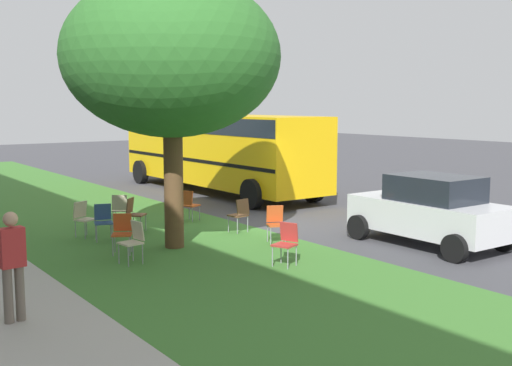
{
  "coord_description": "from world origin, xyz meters",
  "views": [
    {
      "loc": [
        -13.52,
        9.84,
        3.27
      ],
      "look_at": [
        -1.27,
        1.03,
        1.38
      ],
      "focal_mm": 44.14,
      "sensor_mm": 36.0,
      "label": 1
    }
  ],
  "objects_px": {
    "chair_6": "(134,212)",
    "school_bus": "(217,145)",
    "chair_7": "(189,203)",
    "chair_5": "(120,208)",
    "chair_3": "(240,213)",
    "pedestrian_0": "(12,262)",
    "chair_0": "(122,230)",
    "chair_4": "(286,241)",
    "chair_2": "(103,219)",
    "street_tree": "(172,57)",
    "chair_1": "(276,221)",
    "chair_9": "(133,239)",
    "chair_8": "(83,216)",
    "parked_car": "(430,210)"
  },
  "relations": [
    {
      "from": "chair_0",
      "to": "chair_5",
      "type": "bearing_deg",
      "value": -22.87
    },
    {
      "from": "parked_car",
      "to": "chair_2",
      "type": "bearing_deg",
      "value": 50.22
    },
    {
      "from": "chair_2",
      "to": "chair_5",
      "type": "distance_m",
      "value": 1.66
    },
    {
      "from": "chair_0",
      "to": "chair_8",
      "type": "bearing_deg",
      "value": 1.57
    },
    {
      "from": "chair_0",
      "to": "parked_car",
      "type": "xyz_separation_m",
      "value": [
        -3.43,
        -6.14,
        0.32
      ]
    },
    {
      "from": "chair_9",
      "to": "chair_0",
      "type": "bearing_deg",
      "value": -10.48
    },
    {
      "from": "chair_6",
      "to": "chair_3",
      "type": "bearing_deg",
      "value": -128.56
    },
    {
      "from": "street_tree",
      "to": "chair_5",
      "type": "distance_m",
      "value": 4.81
    },
    {
      "from": "street_tree",
      "to": "chair_1",
      "type": "xyz_separation_m",
      "value": [
        -0.98,
        -2.19,
        -3.79
      ]
    },
    {
      "from": "chair_2",
      "to": "pedestrian_0",
      "type": "bearing_deg",
      "value": 144.72
    },
    {
      "from": "chair_5",
      "to": "chair_9",
      "type": "height_order",
      "value": "same"
    },
    {
      "from": "chair_2",
      "to": "chair_3",
      "type": "bearing_deg",
      "value": -110.22
    },
    {
      "from": "chair_7",
      "to": "chair_5",
      "type": "bearing_deg",
      "value": 80.0
    },
    {
      "from": "chair_6",
      "to": "school_bus",
      "type": "height_order",
      "value": "school_bus"
    },
    {
      "from": "chair_0",
      "to": "chair_6",
      "type": "relative_size",
      "value": 1.0
    },
    {
      "from": "parked_car",
      "to": "chair_3",
      "type": "bearing_deg",
      "value": 36.15
    },
    {
      "from": "chair_0",
      "to": "chair_5",
      "type": "distance_m",
      "value": 3.09
    },
    {
      "from": "street_tree",
      "to": "chair_2",
      "type": "relative_size",
      "value": 6.96
    },
    {
      "from": "street_tree",
      "to": "chair_5",
      "type": "xyz_separation_m",
      "value": [
        2.97,
        0.02,
        -3.79
      ]
    },
    {
      "from": "chair_3",
      "to": "pedestrian_0",
      "type": "relative_size",
      "value": 0.52
    },
    {
      "from": "chair_0",
      "to": "chair_4",
      "type": "bearing_deg",
      "value": -142.15
    },
    {
      "from": "chair_6",
      "to": "school_bus",
      "type": "distance_m",
      "value": 7.77
    },
    {
      "from": "chair_1",
      "to": "chair_4",
      "type": "distance_m",
      "value": 2.15
    },
    {
      "from": "chair_4",
      "to": "parked_car",
      "type": "distance_m",
      "value": 3.91
    },
    {
      "from": "street_tree",
      "to": "chair_8",
      "type": "height_order",
      "value": "street_tree"
    },
    {
      "from": "chair_3",
      "to": "chair_8",
      "type": "bearing_deg",
      "value": 61.79
    },
    {
      "from": "chair_7",
      "to": "chair_8",
      "type": "height_order",
      "value": "same"
    },
    {
      "from": "chair_1",
      "to": "chair_8",
      "type": "relative_size",
      "value": 1.0
    },
    {
      "from": "chair_3",
      "to": "pedestrian_0",
      "type": "bearing_deg",
      "value": 118.4
    },
    {
      "from": "chair_0",
      "to": "chair_4",
      "type": "xyz_separation_m",
      "value": [
        -2.93,
        -2.28,
        0.0
      ]
    },
    {
      "from": "school_bus",
      "to": "parked_car",
      "type": "bearing_deg",
      "value": 175.42
    },
    {
      "from": "chair_3",
      "to": "parked_car",
      "type": "distance_m",
      "value": 4.69
    },
    {
      "from": "school_bus",
      "to": "street_tree",
      "type": "bearing_deg",
      "value": 141.58
    },
    {
      "from": "chair_6",
      "to": "school_bus",
      "type": "bearing_deg",
      "value": -48.55
    },
    {
      "from": "street_tree",
      "to": "chair_1",
      "type": "height_order",
      "value": "street_tree"
    },
    {
      "from": "school_bus",
      "to": "chair_4",
      "type": "bearing_deg",
      "value": 154.95
    },
    {
      "from": "chair_9",
      "to": "parked_car",
      "type": "distance_m",
      "value": 6.79
    },
    {
      "from": "chair_6",
      "to": "chair_9",
      "type": "bearing_deg",
      "value": 154.96
    },
    {
      "from": "chair_4",
      "to": "parked_car",
      "type": "bearing_deg",
      "value": -97.3
    },
    {
      "from": "parked_car",
      "to": "school_bus",
      "type": "bearing_deg",
      "value": -4.58
    },
    {
      "from": "chair_2",
      "to": "pedestrian_0",
      "type": "distance_m",
      "value": 5.77
    },
    {
      "from": "chair_4",
      "to": "parked_car",
      "type": "xyz_separation_m",
      "value": [
        -0.49,
        -3.86,
        0.32
      ]
    },
    {
      "from": "chair_4",
      "to": "chair_3",
      "type": "bearing_deg",
      "value": -18.47
    },
    {
      "from": "chair_4",
      "to": "chair_6",
      "type": "height_order",
      "value": "same"
    },
    {
      "from": "street_tree",
      "to": "chair_9",
      "type": "relative_size",
      "value": 6.96
    },
    {
      "from": "chair_1",
      "to": "pedestrian_0",
      "type": "xyz_separation_m",
      "value": [
        -2.06,
        6.55,
        0.41
      ]
    },
    {
      "from": "chair_1",
      "to": "chair_4",
      "type": "xyz_separation_m",
      "value": [
        -1.83,
        1.14,
        0.0
      ]
    },
    {
      "from": "parked_car",
      "to": "school_bus",
      "type": "distance_m",
      "value": 10.64
    },
    {
      "from": "street_tree",
      "to": "chair_9",
      "type": "distance_m",
      "value": 4.12
    },
    {
      "from": "chair_1",
      "to": "chair_8",
      "type": "distance_m",
      "value": 4.79
    }
  ]
}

